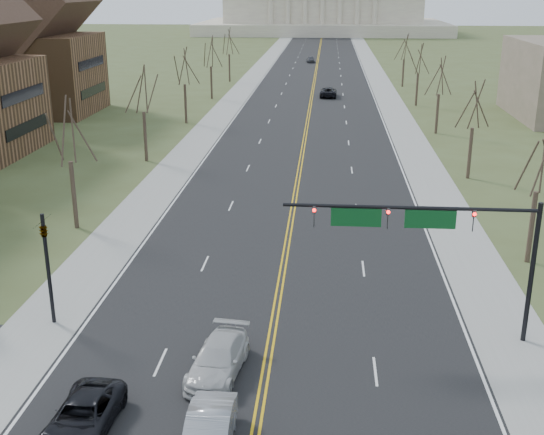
% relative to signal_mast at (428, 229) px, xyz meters
% --- Properties ---
extents(road, '(20.00, 380.00, 0.01)m').
position_rel_signal_mast_xyz_m(road, '(-7.45, 96.50, -5.76)').
color(road, black).
rests_on(road, ground).
extents(cross_road, '(120.00, 14.00, 0.01)m').
position_rel_signal_mast_xyz_m(cross_road, '(-7.45, -7.50, -5.76)').
color(cross_road, black).
rests_on(cross_road, ground).
extents(sidewalk_left, '(4.00, 380.00, 0.03)m').
position_rel_signal_mast_xyz_m(sidewalk_left, '(-19.45, 96.50, -5.75)').
color(sidewalk_left, gray).
rests_on(sidewalk_left, ground).
extents(sidewalk_right, '(4.00, 380.00, 0.03)m').
position_rel_signal_mast_xyz_m(sidewalk_right, '(4.55, 96.50, -5.75)').
color(sidewalk_right, gray).
rests_on(sidewalk_right, ground).
extents(center_line, '(0.42, 380.00, 0.01)m').
position_rel_signal_mast_xyz_m(center_line, '(-7.45, 96.50, -5.75)').
color(center_line, gold).
rests_on(center_line, road).
extents(edge_line_left, '(0.15, 380.00, 0.01)m').
position_rel_signal_mast_xyz_m(edge_line_left, '(-17.25, 96.50, -5.75)').
color(edge_line_left, silver).
rests_on(edge_line_left, road).
extents(edge_line_right, '(0.15, 380.00, 0.01)m').
position_rel_signal_mast_xyz_m(edge_line_right, '(2.35, 96.50, -5.75)').
color(edge_line_right, silver).
rests_on(edge_line_right, road).
extents(signal_mast, '(12.12, 0.44, 7.20)m').
position_rel_signal_mast_xyz_m(signal_mast, '(0.00, 0.00, 0.00)').
color(signal_mast, black).
rests_on(signal_mast, ground).
extents(signal_left, '(0.32, 0.36, 6.00)m').
position_rel_signal_mast_xyz_m(signal_left, '(-18.95, 0.00, -2.05)').
color(signal_left, black).
rests_on(signal_left, ground).
extents(tree_r_0, '(3.74, 3.74, 8.50)m').
position_rel_signal_mast_xyz_m(tree_r_0, '(8.05, 10.50, 0.79)').
color(tree_r_0, '#372B20').
rests_on(tree_r_0, ground).
extents(tree_l_0, '(3.96, 3.96, 9.00)m').
position_rel_signal_mast_xyz_m(tree_l_0, '(-22.95, 14.50, 1.18)').
color(tree_l_0, '#372B20').
rests_on(tree_l_0, ground).
extents(tree_r_1, '(3.74, 3.74, 8.50)m').
position_rel_signal_mast_xyz_m(tree_r_1, '(8.05, 30.50, 0.79)').
color(tree_r_1, '#372B20').
rests_on(tree_r_1, ground).
extents(tree_l_1, '(3.96, 3.96, 9.00)m').
position_rel_signal_mast_xyz_m(tree_l_1, '(-22.95, 34.50, 1.18)').
color(tree_l_1, '#372B20').
rests_on(tree_l_1, ground).
extents(tree_r_2, '(3.74, 3.74, 8.50)m').
position_rel_signal_mast_xyz_m(tree_r_2, '(8.05, 50.50, 0.79)').
color(tree_r_2, '#372B20').
rests_on(tree_r_2, ground).
extents(tree_l_2, '(3.96, 3.96, 9.00)m').
position_rel_signal_mast_xyz_m(tree_l_2, '(-22.95, 54.50, 1.18)').
color(tree_l_2, '#372B20').
rests_on(tree_l_2, ground).
extents(tree_r_3, '(3.74, 3.74, 8.50)m').
position_rel_signal_mast_xyz_m(tree_r_3, '(8.05, 70.50, 0.79)').
color(tree_r_3, '#372B20').
rests_on(tree_r_3, ground).
extents(tree_l_3, '(3.96, 3.96, 9.00)m').
position_rel_signal_mast_xyz_m(tree_l_3, '(-22.95, 74.50, 1.18)').
color(tree_l_3, '#372B20').
rests_on(tree_l_3, ground).
extents(tree_r_4, '(3.74, 3.74, 8.50)m').
position_rel_signal_mast_xyz_m(tree_r_4, '(8.05, 90.50, 0.79)').
color(tree_r_4, '#372B20').
rests_on(tree_r_4, ground).
extents(tree_l_4, '(3.96, 3.96, 9.00)m').
position_rel_signal_mast_xyz_m(tree_l_4, '(-22.95, 94.50, 1.18)').
color(tree_l_4, '#372B20').
rests_on(tree_l_4, ground).
extents(bldg_left_far, '(17.10, 14.28, 23.25)m').
position_rel_signal_mast_xyz_m(bldg_left_far, '(-45.44, 60.50, 3.78)').
color(bldg_left_far, brown).
rests_on(bldg_left_far, ground).
extents(car_sb_inner_lead, '(1.75, 4.84, 1.59)m').
position_rel_signal_mast_xyz_m(car_sb_inner_lead, '(-9.08, -9.75, -4.96)').
color(car_sb_inner_lead, '#97989E').
rests_on(car_sb_inner_lead, road).
extents(car_sb_outer_lead, '(2.41, 4.99, 1.37)m').
position_rel_signal_mast_xyz_m(car_sb_outer_lead, '(-14.22, -8.87, -5.06)').
color(car_sb_outer_lead, black).
rests_on(car_sb_outer_lead, road).
extents(car_sb_inner_second, '(2.68, 5.36, 1.49)m').
position_rel_signal_mast_xyz_m(car_sb_inner_second, '(-9.57, -4.25, -5.00)').
color(car_sb_inner_second, '#B9B9B9').
rests_on(car_sb_inner_second, road).
extents(car_far_nb, '(2.70, 5.61, 1.54)m').
position_rel_signal_mast_xyz_m(car_far_nb, '(-4.83, 77.87, -4.98)').
color(car_far_nb, black).
rests_on(car_far_nb, road).
extents(car_far_sb, '(2.10, 4.43, 1.46)m').
position_rel_signal_mast_xyz_m(car_far_sb, '(-9.03, 128.75, -5.02)').
color(car_far_sb, '#505158').
rests_on(car_far_sb, road).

